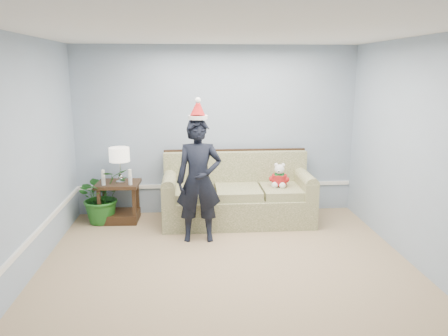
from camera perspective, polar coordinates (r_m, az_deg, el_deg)
room_shell at (r=4.59m, az=0.87°, el=0.58°), size 4.54×5.04×2.74m
wainscot_trim at (r=6.00m, az=-11.54°, el=-5.68°), size 4.49×4.99×0.06m
sofa at (r=6.82m, az=1.73°, el=-3.79°), size 2.28×0.98×1.07m
side_table at (r=7.01m, az=-13.51°, el=-4.85°), size 0.66×0.56×0.62m
table_lamp at (r=6.78m, az=-13.50°, el=1.53°), size 0.31×0.31×0.55m
candle_pair at (r=6.74m, az=-13.84°, el=-1.26°), size 0.46×0.06×0.23m
houseplant at (r=6.97m, az=-15.64°, el=-3.48°), size 1.01×0.98×0.85m
man at (r=5.93m, az=-3.30°, el=-1.68°), size 0.63×0.42×1.69m
santa_hat at (r=5.78m, az=-3.42°, el=7.65°), size 0.29×0.31×0.30m
teddy_bear at (r=6.73m, az=7.26°, el=-1.32°), size 0.29×0.29×0.37m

